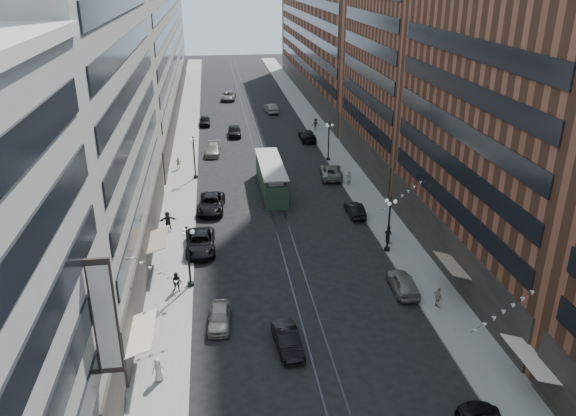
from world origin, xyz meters
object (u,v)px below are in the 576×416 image
pedestrian_7 (388,234)px  car_7 (211,204)px  car_4 (403,283)px  pedestrian_6 (178,163)px  car_5 (288,340)px  lamppost_se_mid (329,140)px  lamppost_se_far (389,222)px  car_9 (205,121)px  pedestrian_2 (177,282)px  car_11 (331,172)px  pedestrian_4 (438,297)px  car_12 (307,135)px  car_13 (234,131)px  pedestrian_9 (316,124)px  pedestrian_8 (349,178)px  car_extra_0 (228,96)px  pedestrian_5 (168,220)px  lamppost_sw_mid (194,156)px  car_10 (355,210)px  car_14 (271,108)px  lamppost_sw_far (188,255)px  car_8 (213,149)px  pedestrian_1 (158,370)px  car_2 (200,243)px  car_extra_1 (220,317)px  streetcar (271,178)px

pedestrian_7 → car_7: bearing=21.9°
car_4 → pedestrian_6: (-19.89, 33.94, 0.16)m
car_5 → pedestrian_6: 41.42m
lamppost_se_mid → pedestrian_7: bearing=-88.7°
car_5 → lamppost_se_far: bearing=44.2°
lamppost_se_mid → car_9: 28.34m
car_7 → car_9: bearing=96.0°
pedestrian_2 → car_11: size_ratio=0.30×
car_5 → pedestrian_4: 12.97m
car_12 → pedestrian_6: 22.74m
car_13 → pedestrian_9: (13.61, 1.55, 0.25)m
pedestrian_8 → car_extra_0: bearing=-103.7°
car_12 → pedestrian_6: bearing=31.2°
pedestrian_5 → car_5: bearing=-77.7°
pedestrian_6 → lamppost_sw_mid: bearing=125.6°
lamppost_se_far → pedestrian_8: lamppost_se_far is taller
car_10 → car_14: bearing=-86.5°
lamppost_sw_far → lamppost_se_far: same height
car_10 → car_13: size_ratio=0.86×
car_9 → car_14: bearing=31.6°
pedestrian_7 → pedestrian_9: pedestrian_9 is taller
car_4 → car_13: size_ratio=0.94×
car_12 → lamppost_se_far: bearing=91.9°
car_10 → pedestrian_6: 26.76m
car_8 → car_10: 28.69m
car_10 → pedestrian_5: 20.03m
car_9 → pedestrian_9: 19.38m
pedestrian_1 → car_11: (19.15, 36.94, -0.18)m
car_10 → pedestrian_5: size_ratio=2.30×
car_11 → car_extra_0: bearing=-69.4°
car_14 → pedestrian_9: (6.03, -13.67, 0.25)m
car_2 → car_12: size_ratio=1.05×
lamppost_se_mid → car_2: size_ratio=0.92×
pedestrian_8 → car_extra_1: bearing=31.7°
pedestrian_5 → pedestrian_6: bearing=77.4°
streetcar → car_9: size_ratio=2.79×
car_5 → pedestrian_7: bearing=46.0°
lamppost_se_far → pedestrian_2: 20.16m
pedestrian_1 → pedestrian_8: size_ratio=0.86×
pedestrian_9 → car_extra_0: (-13.52, 26.18, -0.26)m
car_5 → car_7: car_7 is taller
car_9 → car_11: 33.43m
car_14 → pedestrian_2: bearing=70.0°
car_11 → car_13: bearing=-54.5°
streetcar → car_2: bearing=-119.4°
lamppost_se_far → car_8: size_ratio=1.05×
pedestrian_4 → pedestrian_9: (0.09, 54.27, 0.07)m
lamppost_sw_far → car_14: (13.53, 61.97, -2.25)m
car_4 → pedestrian_9: pedestrian_9 is taller
lamppost_se_mid → car_13: 19.43m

